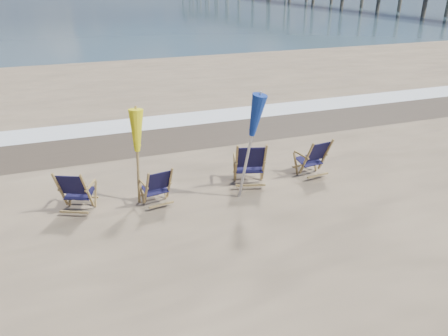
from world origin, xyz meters
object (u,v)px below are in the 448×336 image
object	(u,v)px
beach_chair_1	(170,184)
beach_chair_3	(326,156)
beach_chair_2	(264,164)
beach_chair_0	(87,192)
umbrella_yellow	(136,136)
umbrella_blue	(249,119)

from	to	relation	value
beach_chair_1	beach_chair_3	world-z (taller)	beach_chair_3
beach_chair_3	beach_chair_2	bearing A→B (deg)	-4.26
beach_chair_0	umbrella_yellow	xyz separation A→B (m)	(1.06, 0.23, 0.95)
beach_chair_0	beach_chair_2	distance (m)	3.75
beach_chair_2	umbrella_blue	world-z (taller)	umbrella_blue
beach_chair_0	umbrella_blue	size ratio (longest dim) A/B	0.42
beach_chair_3	beach_chair_1	bearing A→B (deg)	-4.82
beach_chair_1	beach_chair_3	distance (m)	3.75
beach_chair_3	umbrella_blue	size ratio (longest dim) A/B	0.43
beach_chair_0	beach_chair_2	world-z (taller)	beach_chair_2
umbrella_blue	umbrella_yellow	bearing A→B (deg)	161.91
beach_chair_3	beach_chair_0	bearing A→B (deg)	-6.75
beach_chair_1	beach_chair_3	bearing A→B (deg)	172.75
beach_chair_2	beach_chair_0	bearing A→B (deg)	15.15
beach_chair_3	umbrella_blue	xyz separation A→B (m)	(-2.17, -0.47, 1.27)
beach_chair_1	umbrella_yellow	world-z (taller)	umbrella_yellow
umbrella_yellow	beach_chair_3	bearing A→B (deg)	-3.01
beach_chair_0	beach_chair_1	size ratio (longest dim) A/B	1.09
beach_chair_0	beach_chair_1	world-z (taller)	beach_chair_0
umbrella_yellow	beach_chair_0	bearing A→B (deg)	-167.62
beach_chair_1	umbrella_yellow	xyz separation A→B (m)	(-0.56, 0.36, 0.99)
beach_chair_2	umbrella_blue	distance (m)	1.39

